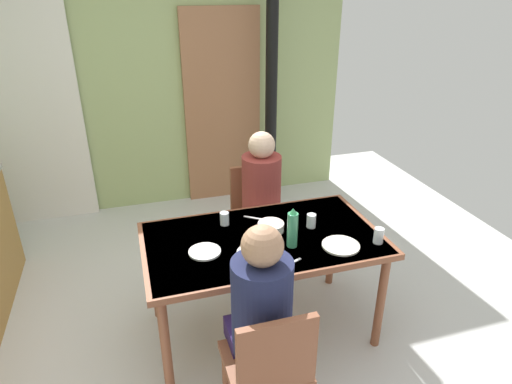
% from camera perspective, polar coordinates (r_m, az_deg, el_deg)
% --- Properties ---
extents(ground_plane, '(6.12, 6.12, 0.00)m').
position_cam_1_polar(ground_plane, '(3.13, -7.00, -19.56)').
color(ground_plane, silver).
extents(wall_back, '(4.02, 0.10, 2.78)m').
position_cam_1_polar(wall_back, '(4.64, -13.44, 14.68)').
color(wall_back, '#A2B675').
rests_on(wall_back, ground_plane).
extents(door_wooden, '(0.80, 0.05, 2.00)m').
position_cam_1_polar(door_wooden, '(4.74, -4.31, 10.66)').
color(door_wooden, '#9F6946').
rests_on(door_wooden, ground_plane).
extents(stove_pipe_column, '(0.12, 0.12, 2.78)m').
position_cam_1_polar(stove_pipe_column, '(4.52, 2.01, 15.06)').
color(stove_pipe_column, black).
rests_on(stove_pipe_column, ground_plane).
extents(curtain_panel, '(0.90, 0.03, 2.34)m').
position_cam_1_polar(curtain_panel, '(4.65, -27.17, 9.81)').
color(curtain_panel, white).
rests_on(curtain_panel, ground_plane).
extents(dining_table, '(1.50, 0.85, 0.74)m').
position_cam_1_polar(dining_table, '(2.84, 0.88, -7.12)').
color(dining_table, brown).
rests_on(dining_table, ground_plane).
extents(chair_near_diner, '(0.40, 0.40, 0.87)m').
position_cam_1_polar(chair_near_diner, '(2.33, 1.69, -21.55)').
color(chair_near_diner, brown).
rests_on(chair_near_diner, ground_plane).
extents(chair_far_diner, '(0.40, 0.40, 0.87)m').
position_cam_1_polar(chair_far_diner, '(3.62, 0.09, -2.63)').
color(chair_far_diner, brown).
rests_on(chair_far_diner, ground_plane).
extents(person_near_diner, '(0.30, 0.37, 0.77)m').
position_cam_1_polar(person_near_diner, '(2.23, 0.65, -14.12)').
color(person_near_diner, '#281948').
rests_on(person_near_diner, ground_plane).
extents(person_far_diner, '(0.30, 0.37, 0.77)m').
position_cam_1_polar(person_far_diner, '(3.38, 0.77, 0.58)').
color(person_far_diner, maroon).
rests_on(person_far_diner, ground_plane).
extents(water_bottle_green_near, '(0.06, 0.06, 0.26)m').
position_cam_1_polar(water_bottle_green_near, '(2.67, 4.71, -4.71)').
color(water_bottle_green_near, '#3D9365').
rests_on(water_bottle_green_near, dining_table).
extents(serving_bowl_center, '(0.17, 0.17, 0.05)m').
position_cam_1_polar(serving_bowl_center, '(2.87, 1.92, -4.50)').
color(serving_bowl_center, silver).
rests_on(serving_bowl_center, dining_table).
extents(dinner_plate_near_left, '(0.23, 0.23, 0.01)m').
position_cam_1_polar(dinner_plate_near_left, '(2.76, 10.85, -6.77)').
color(dinner_plate_near_left, white).
rests_on(dinner_plate_near_left, dining_table).
extents(dinner_plate_near_right, '(0.19, 0.19, 0.01)m').
position_cam_1_polar(dinner_plate_near_right, '(2.68, -6.61, -7.62)').
color(dinner_plate_near_right, white).
rests_on(dinner_plate_near_right, dining_table).
extents(dinner_plate_far_center, '(0.22, 0.22, 0.01)m').
position_cam_1_polar(dinner_plate_far_center, '(2.65, -0.10, -7.80)').
color(dinner_plate_far_center, white).
rests_on(dinner_plate_far_center, dining_table).
extents(drinking_glass_by_near_diner, '(0.06, 0.06, 0.09)m').
position_cam_1_polar(drinking_glass_by_near_diner, '(2.94, -4.08, -3.43)').
color(drinking_glass_by_near_diner, silver).
rests_on(drinking_glass_by_near_diner, dining_table).
extents(drinking_glass_by_far_diner, '(0.06, 0.06, 0.10)m').
position_cam_1_polar(drinking_glass_by_far_diner, '(2.83, 15.50, -5.43)').
color(drinking_glass_by_far_diner, silver).
rests_on(drinking_glass_by_far_diner, dining_table).
extents(drinking_glass_spare_center, '(0.06, 0.06, 0.09)m').
position_cam_1_polar(drinking_glass_spare_center, '(2.92, 7.12, -3.68)').
color(drinking_glass_spare_center, silver).
rests_on(drinking_glass_spare_center, dining_table).
extents(cutlery_knife_near, '(0.13, 0.10, 0.00)m').
position_cam_1_polar(cutlery_knife_near, '(3.02, -0.22, -3.37)').
color(cutlery_knife_near, silver).
rests_on(cutlery_knife_near, dining_table).
extents(cutlery_fork_near, '(0.15, 0.07, 0.00)m').
position_cam_1_polar(cutlery_fork_near, '(2.57, 4.51, -9.09)').
color(cutlery_fork_near, silver).
rests_on(cutlery_fork_near, dining_table).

